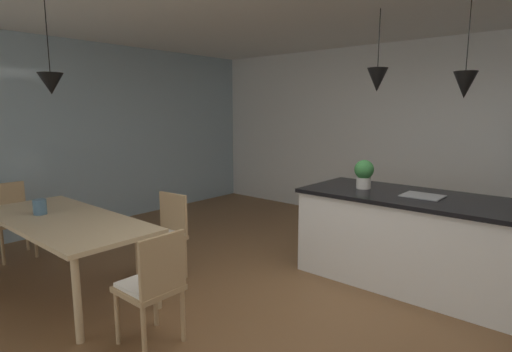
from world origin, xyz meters
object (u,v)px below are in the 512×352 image
object	(u,v)px
dining_table	(64,224)
chair_far_right	(164,233)
potted_plant_on_island	(364,173)
kitchen_island	(408,238)
chair_kitchen_end	(153,284)
vase_on_dining_table	(40,207)
chair_window_end	(12,217)

from	to	relation	value
dining_table	chair_far_right	world-z (taller)	chair_far_right
dining_table	potted_plant_on_island	world-z (taller)	potted_plant_on_island
kitchen_island	potted_plant_on_island	size ratio (longest dim) A/B	6.87
chair_kitchen_end	vase_on_dining_table	distance (m)	1.74
vase_on_dining_table	chair_far_right	bearing A→B (deg)	49.24
chair_far_right	kitchen_island	world-z (taller)	kitchen_island
chair_kitchen_end	kitchen_island	bearing A→B (deg)	67.06
kitchen_island	chair_kitchen_end	bearing A→B (deg)	-112.94
chair_window_end	vase_on_dining_table	bearing A→B (deg)	-4.69
kitchen_island	potted_plant_on_island	world-z (taller)	potted_plant_on_island
chair_kitchen_end	potted_plant_on_island	distance (m)	2.45
chair_window_end	chair_kitchen_end	xyz separation A→B (m)	(2.81, -0.00, 0.00)
dining_table	kitchen_island	size ratio (longest dim) A/B	0.99
dining_table	kitchen_island	world-z (taller)	kitchen_island
chair_window_end	chair_far_right	xyz separation A→B (m)	(1.86, 0.80, 0.00)
dining_table	chair_far_right	size ratio (longest dim) A/B	2.38
kitchen_island	vase_on_dining_table	distance (m)	3.63
dining_table	chair_kitchen_end	distance (m)	1.42
chair_window_end	chair_kitchen_end	distance (m)	2.81
chair_window_end	vase_on_dining_table	xyz separation A→B (m)	(1.10, -0.09, 0.32)
potted_plant_on_island	chair_far_right	bearing A→B (deg)	-132.99
chair_far_right	kitchen_island	xyz separation A→B (m)	(1.93, 1.53, -0.01)
chair_far_right	potted_plant_on_island	distance (m)	2.17
chair_kitchen_end	potted_plant_on_island	bearing A→B (deg)	78.30
kitchen_island	potted_plant_on_island	bearing A→B (deg)	-180.00
chair_kitchen_end	potted_plant_on_island	xyz separation A→B (m)	(0.48, 2.33, 0.59)
dining_table	chair_kitchen_end	size ratio (longest dim) A/B	2.38
chair_kitchen_end	vase_on_dining_table	world-z (taller)	chair_kitchen_end
potted_plant_on_island	vase_on_dining_table	distance (m)	3.27
chair_window_end	chair_far_right	bearing A→B (deg)	23.15
potted_plant_on_island	dining_table	bearing A→B (deg)	-128.99
potted_plant_on_island	chair_window_end	bearing A→B (deg)	-144.73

